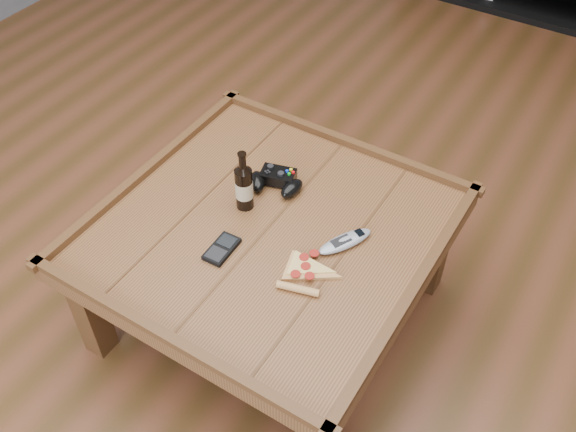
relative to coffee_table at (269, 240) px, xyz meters
The scene contains 7 objects.
ground 0.39m from the coffee_table, ahead, with size 6.00×6.00×0.00m, color #472D14.
coffee_table is the anchor object (origin of this frame).
beer_bottle 0.19m from the coffee_table, 160.74° to the left, with size 0.06×0.06×0.22m.
game_controller 0.20m from the coffee_table, 115.30° to the left, with size 0.19×0.16×0.05m.
pizza_slice 0.22m from the coffee_table, 27.35° to the right, with size 0.19×0.25×0.02m.
smartphone 0.18m from the coffee_table, 112.69° to the right, with size 0.07×0.12×0.02m.
remote_control 0.25m from the coffee_table, 14.78° to the left, with size 0.14×0.19×0.03m.
Camera 1 is at (0.77, -1.13, 1.89)m, focal length 40.00 mm.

